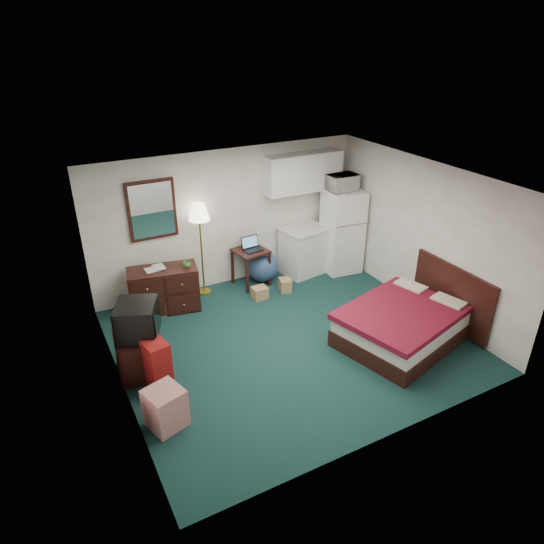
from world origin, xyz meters
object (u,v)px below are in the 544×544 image
desk (251,267)px  bed (401,326)px  floor_lamp (201,250)px  tv_stand (139,354)px  kitchen_counter (304,251)px  fridge (342,231)px  dresser (164,289)px  suitcase (156,363)px

desk → bed: size_ratio=0.40×
floor_lamp → desk: floor_lamp is taller
bed → tv_stand: size_ratio=2.68×
bed → desk: bearing=98.8°
kitchen_counter → fridge: bearing=-25.7°
dresser → bed: dresser is taller
fridge → suitcase: (-4.21, -1.76, -0.46)m
fridge → suitcase: size_ratio=2.29×
desk → kitchen_counter: kitchen_counter is taller
desk → kitchen_counter: bearing=-9.9°
dresser → bed: (2.88, -2.61, -0.10)m
dresser → tv_stand: dresser is taller
tv_stand → suitcase: size_ratio=0.93×
tv_stand → kitchen_counter: bearing=29.4°
floor_lamp → fridge: floor_lamp is taller
dresser → floor_lamp: 0.95m
kitchen_counter → tv_stand: (-3.62, -1.59, -0.14)m
suitcase → desk: bearing=28.9°
fridge → suitcase: bearing=-150.3°
floor_lamp → fridge: (2.74, -0.36, -0.03)m
fridge → desk: bearing=179.7°
dresser → floor_lamp: (0.80, 0.26, 0.46)m
floor_lamp → bed: 3.60m
bed → tv_stand: 3.86m
dresser → tv_stand: size_ratio=1.71×
bed → kitchen_counter: bearing=76.5°
dresser → floor_lamp: floor_lamp is taller
fridge → floor_lamp: bearing=179.5°
floor_lamp → desk: (0.89, -0.12, -0.49)m
dresser → kitchen_counter: size_ratio=1.27×
floor_lamp → tv_stand: 2.42m
tv_stand → suitcase: (0.13, -0.38, 0.05)m
floor_lamp → tv_stand: floor_lamp is taller
desk → floor_lamp: bearing=163.4°
fridge → dresser: bearing=-174.6°
desk → fridge: size_ratio=0.43×
bed → dresser: bearing=123.1°
dresser → suitcase: (-0.67, -1.86, -0.03)m
dresser → floor_lamp: bearing=29.3°
tv_stand → dresser: bearing=67.1°
tv_stand → fridge: bearing=23.3°
floor_lamp → fridge: size_ratio=1.04×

